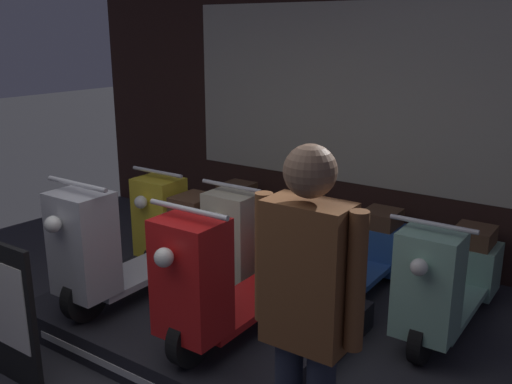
{
  "coord_description": "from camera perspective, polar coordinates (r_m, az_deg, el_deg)",
  "views": [
    {
      "loc": [
        2.27,
        -1.7,
        2.15
      ],
      "look_at": [
        -0.1,
        1.73,
        0.96
      ],
      "focal_mm": 40.0,
      "sensor_mm": 36.0,
      "label": 1
    }
  ],
  "objects": [
    {
      "name": "display_platform",
      "position": [
        4.33,
        -6.03,
        -12.34
      ],
      "size": [
        2.13,
        1.58,
        0.21
      ],
      "color": "black",
      "rests_on": "ground_plane"
    },
    {
      "name": "scooter_backrow_2",
      "position": [
        4.69,
        9.45,
        -6.26
      ],
      "size": [
        0.56,
        1.62,
        0.99
      ],
      "color": "black",
      "rests_on": "ground_plane"
    },
    {
      "name": "shop_wall_back",
      "position": [
        5.53,
        10.34,
        10.0
      ],
      "size": [
        6.73,
        0.09,
        3.2
      ],
      "color": "#331E19",
      "rests_on": "ground_plane"
    },
    {
      "name": "scooter_display_right",
      "position": [
        3.81,
        -1.13,
        -8.04
      ],
      "size": [
        0.56,
        1.62,
        0.99
      ],
      "color": "black",
      "rests_on": "display_platform"
    },
    {
      "name": "scooter_backrow_1",
      "position": [
        5.05,
        1.26,
        -4.4
      ],
      "size": [
        0.56,
        1.62,
        0.99
      ],
      "color": "black",
      "rests_on": "ground_plane"
    },
    {
      "name": "scooter_backrow_0",
      "position": [
        5.5,
        -5.68,
        -2.73
      ],
      "size": [
        0.56,
        1.62,
        0.99
      ],
      "color": "black",
      "rests_on": "ground_plane"
    },
    {
      "name": "scooter_display_left",
      "position": [
        4.4,
        -11.36,
        -4.99
      ],
      "size": [
        0.56,
        1.62,
        0.99
      ],
      "color": "black",
      "rests_on": "display_platform"
    },
    {
      "name": "person_right_browsing",
      "position": [
        2.52,
        5.07,
        -11.57
      ],
      "size": [
        0.53,
        0.22,
        1.71
      ],
      "color": "#232838",
      "rests_on": "ground_plane"
    },
    {
      "name": "price_sign_board",
      "position": [
        3.86,
        -23.35,
        -11.16
      ],
      "size": [
        0.49,
        0.04,
        0.93
      ],
      "color": "black",
      "rests_on": "ground_plane"
    },
    {
      "name": "scooter_backrow_3",
      "position": [
        4.44,
        18.83,
        -8.23
      ],
      "size": [
        0.56,
        1.62,
        0.99
      ],
      "color": "black",
      "rests_on": "ground_plane"
    }
  ]
}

